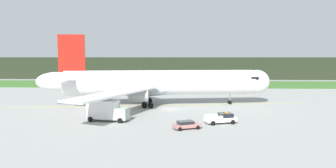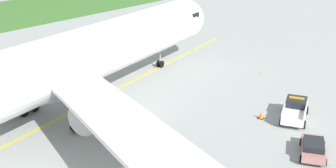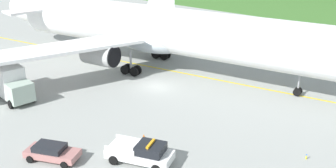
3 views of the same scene
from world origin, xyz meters
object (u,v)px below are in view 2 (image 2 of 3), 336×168
at_px(ops_pickup_truck, 295,110).
at_px(apron_cone, 261,115).
at_px(airliner, 69,63).
at_px(staff_car, 313,147).

distance_m(ops_pickup_truck, apron_cone, 3.33).
distance_m(airliner, apron_cone, 19.49).
bearing_deg(staff_car, airliner, 105.39).
bearing_deg(ops_pickup_truck, apron_cone, 128.41).
bearing_deg(apron_cone, staff_car, -121.34).
xyz_separation_m(airliner, staff_car, (6.19, -22.50, -4.52)).
height_order(staff_car, apron_cone, staff_car).
bearing_deg(ops_pickup_truck, staff_car, -146.20).
xyz_separation_m(staff_car, apron_cone, (4.05, 6.65, -0.33)).
height_order(airliner, apron_cone, airliner).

